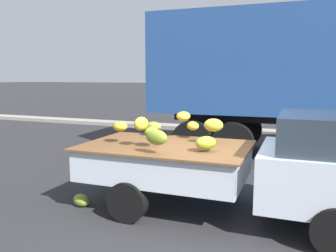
# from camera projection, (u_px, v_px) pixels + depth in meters

# --- Properties ---
(ground) EXTENTS (220.00, 220.00, 0.00)m
(ground) POSITION_uv_depth(u_px,v_px,m) (206.00, 218.00, 5.47)
(ground) COLOR #28282B
(curb_strip) EXTENTS (80.00, 0.80, 0.16)m
(curb_strip) POSITION_uv_depth(u_px,v_px,m) (265.00, 132.00, 13.47)
(curb_strip) COLOR gray
(curb_strip) RESTS_ON ground
(pickup_truck) EXTENTS (4.96, 1.97, 1.70)m
(pickup_truck) POSITION_uv_depth(u_px,v_px,m) (287.00, 167.00, 5.20)
(pickup_truck) COLOR silver
(pickup_truck) RESTS_ON ground
(fallen_banana_bunch_near_tailgate) EXTENTS (0.38, 0.31, 0.22)m
(fallen_banana_bunch_near_tailgate) POSITION_uv_depth(u_px,v_px,m) (81.00, 200.00, 5.95)
(fallen_banana_bunch_near_tailgate) COLOR olive
(fallen_banana_bunch_near_tailgate) RESTS_ON ground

